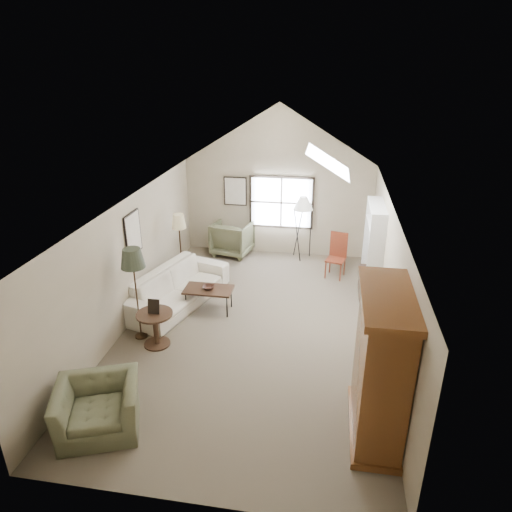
% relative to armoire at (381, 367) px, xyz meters
% --- Properties ---
extents(room_shell, '(5.01, 8.01, 4.00)m').
position_rel_armoire_xyz_m(room_shell, '(-2.18, 2.40, 2.11)').
color(room_shell, brown).
rests_on(room_shell, ground).
extents(window, '(1.72, 0.08, 1.42)m').
position_rel_armoire_xyz_m(window, '(-2.08, 6.36, 0.35)').
color(window, black).
rests_on(window, room_shell).
extents(skylight, '(0.80, 1.20, 0.52)m').
position_rel_armoire_xyz_m(skylight, '(-0.88, 3.30, 2.12)').
color(skylight, white).
rests_on(skylight, room_shell).
extents(wall_art, '(1.97, 3.71, 0.88)m').
position_rel_armoire_xyz_m(wall_art, '(-4.06, 4.34, 0.63)').
color(wall_art, black).
rests_on(wall_art, room_shell).
extents(armoire, '(0.60, 1.50, 2.20)m').
position_rel_armoire_xyz_m(armoire, '(0.00, 0.00, 0.00)').
color(armoire, brown).
rests_on(armoire, ground).
extents(tv_alcove, '(0.32, 1.30, 2.10)m').
position_rel_armoire_xyz_m(tv_alcove, '(0.16, 4.00, 0.05)').
color(tv_alcove, white).
rests_on(tv_alcove, ground).
extents(media_console, '(0.34, 1.18, 0.60)m').
position_rel_armoire_xyz_m(media_console, '(0.14, 4.00, -0.80)').
color(media_console, '#382316').
rests_on(media_console, ground).
extents(tv_panel, '(0.05, 0.90, 0.55)m').
position_rel_armoire_xyz_m(tv_panel, '(0.14, 4.00, -0.18)').
color(tv_panel, black).
rests_on(tv_panel, media_console).
extents(sofa, '(1.79, 2.88, 0.79)m').
position_rel_armoire_xyz_m(sofa, '(-3.96, 3.14, -0.71)').
color(sofa, beige).
rests_on(sofa, ground).
extents(armchair_near, '(1.42, 1.33, 0.74)m').
position_rel_armoire_xyz_m(armchair_near, '(-3.90, -0.62, -0.73)').
color(armchair_near, '#666849').
rests_on(armchair_near, ground).
extents(armchair_far, '(1.17, 1.20, 0.92)m').
position_rel_armoire_xyz_m(armchair_far, '(-3.37, 6.10, -0.64)').
color(armchair_far, '#626446').
rests_on(armchair_far, ground).
extents(coffee_table, '(1.02, 0.56, 0.52)m').
position_rel_armoire_xyz_m(coffee_table, '(-3.22, 2.94, -0.84)').
color(coffee_table, '#372116').
rests_on(coffee_table, ground).
extents(bowl, '(0.24, 0.24, 0.06)m').
position_rel_armoire_xyz_m(bowl, '(-3.22, 2.94, -0.55)').
color(bowl, '#3B1F18').
rests_on(bowl, coffee_table).
extents(side_table, '(0.84, 0.84, 0.68)m').
position_rel_armoire_xyz_m(side_table, '(-3.86, 1.54, -0.76)').
color(side_table, '#3E2519').
rests_on(side_table, ground).
extents(side_chair, '(0.53, 0.53, 1.11)m').
position_rel_armoire_xyz_m(side_chair, '(-0.58, 5.06, -0.54)').
color(side_chair, brown).
rests_on(side_chair, ground).
extents(tripod_lamp, '(0.52, 0.52, 1.74)m').
position_rel_armoire_xyz_m(tripod_lamp, '(-1.48, 6.10, -0.23)').
color(tripod_lamp, white).
rests_on(tripod_lamp, ground).
extents(dark_lamp, '(0.56, 0.56, 1.88)m').
position_rel_armoire_xyz_m(dark_lamp, '(-4.26, 1.74, -0.16)').
color(dark_lamp, '#292E20').
rests_on(dark_lamp, ground).
extents(tan_lamp, '(0.42, 0.42, 1.69)m').
position_rel_armoire_xyz_m(tan_lamp, '(-4.26, 4.34, -0.26)').
color(tan_lamp, tan).
rests_on(tan_lamp, ground).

